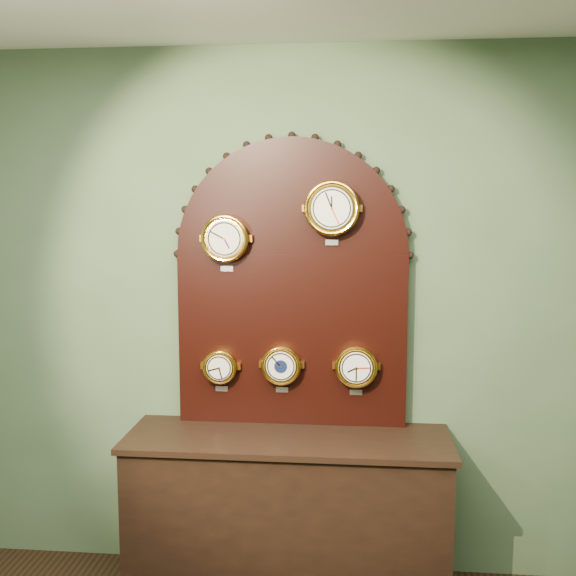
# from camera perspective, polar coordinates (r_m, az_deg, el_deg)

# --- Properties ---
(wall_back) EXTENTS (4.00, 0.00, 4.00)m
(wall_back) POSITION_cam_1_polar(r_m,az_deg,el_deg) (3.62, 0.38, -2.33)
(wall_back) COLOR #496343
(wall_back) RESTS_ON ground
(shop_counter) EXTENTS (1.60, 0.50, 0.80)m
(shop_counter) POSITION_cam_1_polar(r_m,az_deg,el_deg) (3.67, -0.03, -18.67)
(shop_counter) COLOR black
(shop_counter) RESTS_ON ground_plane
(display_board) EXTENTS (1.26, 0.06, 1.53)m
(display_board) POSITION_cam_1_polar(r_m,az_deg,el_deg) (3.54, 0.31, 1.15)
(display_board) COLOR black
(display_board) RESTS_ON shop_counter
(roman_clock) EXTENTS (0.25, 0.08, 0.30)m
(roman_clock) POSITION_cam_1_polar(r_m,az_deg,el_deg) (3.50, -5.27, 4.15)
(roman_clock) COLOR gold
(roman_clock) RESTS_ON display_board
(arabic_clock) EXTENTS (0.28, 0.08, 0.33)m
(arabic_clock) POSITION_cam_1_polar(r_m,az_deg,el_deg) (3.44, 3.70, 6.69)
(arabic_clock) COLOR gold
(arabic_clock) RESTS_ON display_board
(hygrometer) EXTENTS (0.18, 0.08, 0.23)m
(hygrometer) POSITION_cam_1_polar(r_m,az_deg,el_deg) (3.61, -5.70, -6.57)
(hygrometer) COLOR gold
(hygrometer) RESTS_ON display_board
(barometer) EXTENTS (0.21, 0.08, 0.26)m
(barometer) POSITION_cam_1_polar(r_m,az_deg,el_deg) (3.56, -0.56, -6.48)
(barometer) COLOR gold
(barometer) RESTS_ON display_board
(tide_clock) EXTENTS (0.22, 0.08, 0.27)m
(tide_clock) POSITION_cam_1_polar(r_m,az_deg,el_deg) (3.54, 5.75, -6.57)
(tide_clock) COLOR gold
(tide_clock) RESTS_ON display_board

